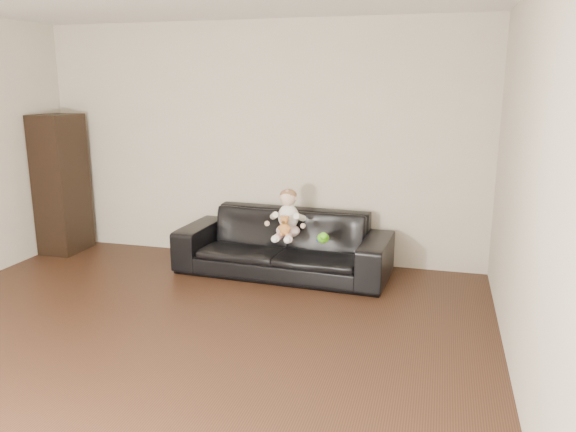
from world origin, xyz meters
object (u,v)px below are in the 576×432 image
(cabinet, at_px, (62,184))
(toy_blue_disc, at_px, (321,240))
(teddy_bear, at_px, (285,226))
(toy_green, at_px, (323,238))
(baby, at_px, (288,216))
(toy_rattle, at_px, (323,236))
(sofa, at_px, (283,243))

(cabinet, distance_m, toy_blue_disc, 3.17)
(cabinet, bearing_deg, toy_blue_disc, -4.62)
(teddy_bear, height_order, toy_green, teddy_bear)
(baby, xyz_separation_m, toy_green, (0.39, -0.10, -0.17))
(teddy_bear, xyz_separation_m, toy_green, (0.38, 0.04, -0.11))
(cabinet, height_order, toy_rattle, cabinet)
(cabinet, xyz_separation_m, baby, (2.79, -0.22, -0.16))
(cabinet, xyz_separation_m, toy_green, (3.17, -0.32, -0.33))
(toy_blue_disc, bearing_deg, toy_green, -66.23)
(sofa, bearing_deg, cabinet, -178.76)
(sofa, relative_size, toy_rattle, 37.30)
(sofa, bearing_deg, toy_green, -22.25)
(toy_rattle, bearing_deg, teddy_bear, -153.07)
(sofa, height_order, toy_blue_disc, sofa)
(toy_blue_disc, bearing_deg, cabinet, 175.47)
(toy_rattle, bearing_deg, toy_blue_disc, -90.42)
(toy_green, height_order, toy_rattle, toy_green)
(sofa, distance_m, teddy_bear, 0.39)
(toy_green, bearing_deg, baby, 164.85)
(baby, bearing_deg, toy_rattle, -2.26)
(cabinet, height_order, teddy_bear, cabinet)
(cabinet, height_order, toy_green, cabinet)
(teddy_bear, height_order, toy_blue_disc, teddy_bear)
(baby, xyz_separation_m, toy_blue_disc, (0.35, -0.03, -0.21))
(toy_green, bearing_deg, teddy_bear, -173.24)
(cabinet, xyz_separation_m, toy_blue_disc, (3.14, -0.25, -0.37))
(sofa, bearing_deg, baby, -52.83)
(toy_green, relative_size, toy_rattle, 2.44)
(teddy_bear, relative_size, toy_blue_disc, 2.10)
(sofa, xyz_separation_m, baby, (0.08, -0.12, 0.32))
(baby, bearing_deg, sofa, 117.44)
(toy_green, height_order, toy_blue_disc, toy_green)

